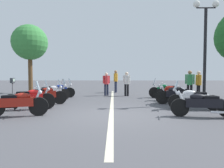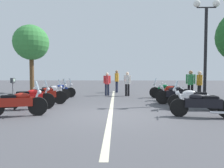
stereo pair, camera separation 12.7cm
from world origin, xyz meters
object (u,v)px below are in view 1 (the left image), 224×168
(motorcycle_left_row_2, at_px, (44,95))
(parking_meter, at_px, (13,87))
(motorcycle_right_row_0, at_px, (203,104))
(motorcycle_right_row_2, at_px, (177,95))
(motorcycle_left_row_1, at_px, (30,98))
(motorcycle_right_row_1, at_px, (193,99))
(motorcycle_right_row_3, at_px, (173,93))
(motorcycle_right_row_4, at_px, (166,90))
(street_lamp_twin_globe, at_px, (205,34))
(bystander_4, at_px, (190,82))
(roadside_tree_0, at_px, (30,43))
(bystander_3, at_px, (127,82))
(bystander_2, at_px, (199,83))
(motorcycle_left_row_3, at_px, (51,92))
(motorcycle_left_row_4, at_px, (58,90))
(bystander_0, at_px, (106,82))
(motorcycle_left_row_0, at_px, (18,103))
(bystander_1, at_px, (116,79))
(traffic_cone_1, at_px, (32,95))

(motorcycle_left_row_2, bearing_deg, parking_meter, -158.71)
(motorcycle_right_row_0, xyz_separation_m, motorcycle_right_row_2, (2.79, -0.04, 0.02))
(motorcycle_left_row_1, bearing_deg, motorcycle_right_row_0, -29.77)
(motorcycle_right_row_1, relative_size, motorcycle_right_row_3, 1.00)
(motorcycle_right_row_4, bearing_deg, street_lamp_twin_globe, 124.44)
(motorcycle_left_row_2, relative_size, bystander_4, 1.23)
(motorcycle_right_row_1, distance_m, roadside_tree_0, 12.58)
(street_lamp_twin_globe, xyz_separation_m, bystander_4, (2.05, -0.08, -2.39))
(motorcycle_right_row_2, relative_size, bystander_4, 1.21)
(motorcycle_right_row_3, xyz_separation_m, bystander_4, (0.97, -1.26, 0.52))
(motorcycle_right_row_0, distance_m, bystander_3, 6.93)
(motorcycle_right_row_1, relative_size, bystander_2, 1.24)
(bystander_3, relative_size, roadside_tree_0, 0.31)
(motorcycle_left_row_3, distance_m, motorcycle_right_row_3, 6.66)
(motorcycle_left_row_4, xyz_separation_m, parking_meter, (-3.64, 0.90, 0.43))
(motorcycle_right_row_0, bearing_deg, motorcycle_left_row_3, -23.07)
(motorcycle_left_row_2, bearing_deg, bystander_0, 37.11)
(bystander_4, bearing_deg, motorcycle_right_row_3, -21.26)
(motorcycle_right_row_2, xyz_separation_m, motorcycle_right_row_4, (2.70, -0.17, 0.01))
(street_lamp_twin_globe, distance_m, bystander_0, 6.69)
(motorcycle_left_row_0, distance_m, street_lamp_twin_globe, 8.68)
(motorcycle_left_row_1, bearing_deg, bystander_4, 6.81)
(bystander_0, bearing_deg, motorcycle_right_row_1, 6.42)
(street_lamp_twin_globe, bearing_deg, bystander_3, 43.97)
(motorcycle_left_row_3, relative_size, bystander_4, 1.17)
(motorcycle_right_row_3, bearing_deg, motorcycle_left_row_3, 16.23)
(motorcycle_left_row_4, bearing_deg, motorcycle_right_row_1, -49.43)
(motorcycle_right_row_0, bearing_deg, motorcycle_left_row_2, -12.97)
(bystander_1, bearing_deg, motorcycle_left_row_0, -91.26)
(motorcycle_right_row_0, relative_size, motorcycle_right_row_1, 1.04)
(motorcycle_left_row_1, height_order, traffic_cone_1, motorcycle_left_row_1)
(motorcycle_left_row_1, relative_size, bystander_0, 1.27)
(motorcycle_left_row_1, height_order, bystander_2, bystander_2)
(motorcycle_left_row_1, xyz_separation_m, traffic_cone_1, (2.84, 1.08, -0.18))
(bystander_2, relative_size, bystander_3, 1.02)
(bystander_0, bearing_deg, motorcycle_left_row_0, -50.57)
(motorcycle_right_row_0, relative_size, bystander_4, 1.27)
(motorcycle_right_row_2, relative_size, bystander_1, 1.15)
(motorcycle_left_row_4, height_order, motorcycle_right_row_0, motorcycle_left_row_4)
(motorcycle_right_row_2, relative_size, street_lamp_twin_globe, 0.41)
(motorcycle_right_row_2, relative_size, traffic_cone_1, 3.30)
(motorcycle_right_row_2, height_order, street_lamp_twin_globe, street_lamp_twin_globe)
(motorcycle_left_row_1, relative_size, motorcycle_left_row_2, 0.96)
(motorcycle_left_row_0, bearing_deg, bystander_2, 15.24)
(parking_meter, height_order, bystander_4, bystander_4)
(motorcycle_left_row_4, xyz_separation_m, motorcycle_right_row_3, (-1.42, -6.64, -0.00))
(bystander_0, bearing_deg, motorcycle_right_row_2, 13.06)
(parking_meter, height_order, roadside_tree_0, roadside_tree_0)
(motorcycle_right_row_0, bearing_deg, motorcycle_left_row_1, -1.65)
(motorcycle_right_row_4, relative_size, bystander_0, 1.35)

